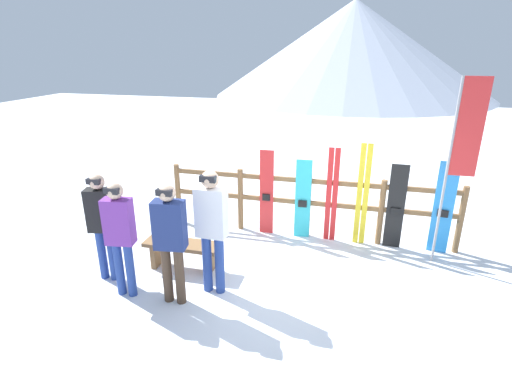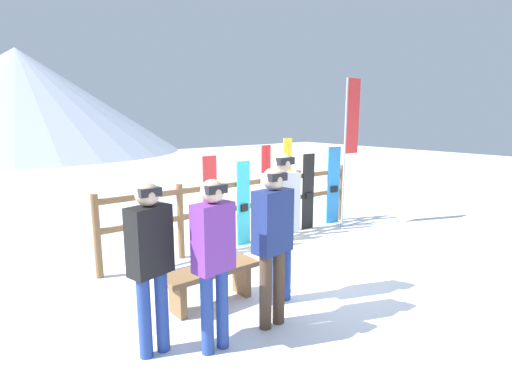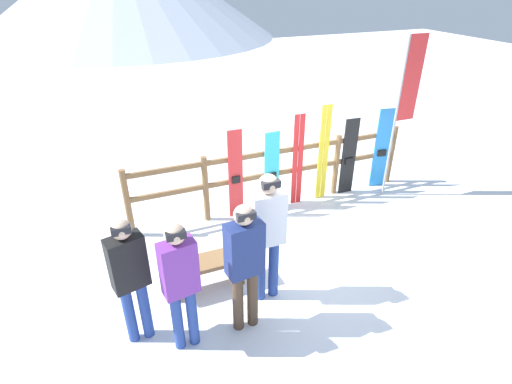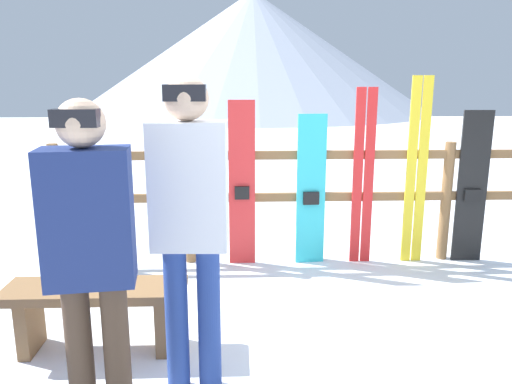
# 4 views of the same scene
# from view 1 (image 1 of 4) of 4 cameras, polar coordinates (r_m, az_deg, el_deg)

# --- Properties ---
(ground_plane) EXTENTS (40.00, 40.00, 0.00)m
(ground_plane) POSITION_cam_1_polar(r_m,az_deg,el_deg) (5.85, 4.95, -13.48)
(ground_plane) COLOR white
(mountain_backdrop) EXTENTS (18.00, 18.00, 6.00)m
(mountain_backdrop) POSITION_cam_1_polar(r_m,az_deg,el_deg) (28.54, 13.62, 19.27)
(mountain_backdrop) COLOR #B2BCD1
(mountain_backdrop) RESTS_ON ground
(fence) EXTENTS (5.05, 0.10, 1.16)m
(fence) POSITION_cam_1_polar(r_m,az_deg,el_deg) (7.05, 7.46, -1.18)
(fence) COLOR brown
(fence) RESTS_ON ground
(bench) EXTENTS (1.16, 0.36, 0.44)m
(bench) POSITION_cam_1_polar(r_m,az_deg,el_deg) (6.22, -10.50, -8.12)
(bench) COLOR brown
(bench) RESTS_ON ground
(person_white) EXTENTS (0.41, 0.24, 1.76)m
(person_white) POSITION_cam_1_polar(r_m,az_deg,el_deg) (5.30, -6.35, -4.41)
(person_white) COLOR navy
(person_white) RESTS_ON ground
(person_navy) EXTENTS (0.42, 0.27, 1.66)m
(person_navy) POSITION_cam_1_polar(r_m,az_deg,el_deg) (5.19, -12.16, -6.12)
(person_navy) COLOR #4C3828
(person_navy) RESTS_ON ground
(person_purple) EXTENTS (0.39, 0.25, 1.63)m
(person_purple) POSITION_cam_1_polar(r_m,az_deg,el_deg) (5.52, -18.88, -5.31)
(person_purple) COLOR navy
(person_purple) RESTS_ON ground
(person_black) EXTENTS (0.41, 0.29, 1.61)m
(person_black) POSITION_cam_1_polar(r_m,az_deg,el_deg) (6.00, -21.14, -3.67)
(person_black) COLOR navy
(person_black) RESTS_ON ground
(snowboard_red) EXTENTS (0.25, 0.05, 1.56)m
(snowboard_red) POSITION_cam_1_polar(r_m,az_deg,el_deg) (7.08, 1.52, -0.14)
(snowboard_red) COLOR red
(snowboard_red) RESTS_ON ground
(snowboard_cyan) EXTENTS (0.27, 0.07, 1.43)m
(snowboard_cyan) POSITION_cam_1_polar(r_m,az_deg,el_deg) (7.00, 6.71, -1.09)
(snowboard_cyan) COLOR #2DBFCC
(snowboard_cyan) RESTS_ON ground
(ski_pair_red) EXTENTS (0.20, 0.02, 1.67)m
(ski_pair_red) POSITION_cam_1_polar(r_m,az_deg,el_deg) (6.92, 10.78, -0.48)
(ski_pair_red) COLOR red
(ski_pair_red) RESTS_ON ground
(ski_pair_yellow) EXTENTS (0.20, 0.02, 1.77)m
(ski_pair_yellow) POSITION_cam_1_polar(r_m,az_deg,el_deg) (6.90, 14.98, -0.44)
(ski_pair_yellow) COLOR yellow
(ski_pair_yellow) RESTS_ON ground
(snowboard_black_stripe) EXTENTS (0.28, 0.06, 1.46)m
(snowboard_black_stripe) POSITION_cam_1_polar(r_m,az_deg,el_deg) (6.99, 19.33, -2.05)
(snowboard_black_stripe) COLOR black
(snowboard_black_stripe) RESTS_ON ground
(snowboard_blue) EXTENTS (0.30, 0.09, 1.55)m
(snowboard_blue) POSITION_cam_1_polar(r_m,az_deg,el_deg) (7.08, 25.17, -2.17)
(snowboard_blue) COLOR #288CE0
(snowboard_blue) RESTS_ON ground
(rental_flag) EXTENTS (0.40, 0.04, 2.85)m
(rental_flag) POSITION_cam_1_polar(r_m,az_deg,el_deg) (6.45, 27.05, 5.48)
(rental_flag) COLOR #99999E
(rental_flag) RESTS_ON ground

